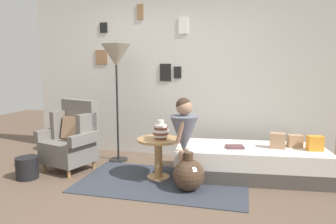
% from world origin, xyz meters
% --- Properties ---
extents(ground_plane, '(12.00, 12.00, 0.00)m').
position_xyz_m(ground_plane, '(0.00, 0.00, 0.00)').
color(ground_plane, brown).
extents(gallery_wall, '(4.80, 0.12, 2.60)m').
position_xyz_m(gallery_wall, '(-0.00, 1.95, 1.30)').
color(gallery_wall, beige).
rests_on(gallery_wall, ground).
extents(rug, '(2.07, 1.20, 0.01)m').
position_xyz_m(rug, '(0.16, 0.66, 0.01)').
color(rug, '#333842').
rests_on(rug, ground).
extents(armchair, '(0.87, 0.75, 0.97)m').
position_xyz_m(armchair, '(-1.22, 0.88, 0.44)').
color(armchair, '#9E7042').
rests_on(armchair, ground).
extents(daybed, '(1.97, 0.97, 0.40)m').
position_xyz_m(daybed, '(1.21, 1.14, 0.20)').
color(daybed, '#4C4742').
rests_on(daybed, ground).
extents(pillow_head, '(0.20, 0.15, 0.18)m').
position_xyz_m(pillow_head, '(1.98, 1.17, 0.49)').
color(pillow_head, orange).
rests_on(pillow_head, daybed).
extents(pillow_mid, '(0.20, 0.15, 0.16)m').
position_xyz_m(pillow_mid, '(1.76, 1.29, 0.48)').
color(pillow_mid, tan).
rests_on(pillow_mid, daybed).
extents(pillow_back, '(0.19, 0.13, 0.20)m').
position_xyz_m(pillow_back, '(1.54, 1.17, 0.50)').
color(pillow_back, tan).
rests_on(pillow_back, daybed).
extents(side_table, '(0.54, 0.54, 0.52)m').
position_xyz_m(side_table, '(0.06, 0.81, 0.37)').
color(side_table, tan).
rests_on(side_table, ground).
extents(vase_striped, '(0.20, 0.20, 0.25)m').
position_xyz_m(vase_striped, '(0.09, 0.80, 0.62)').
color(vase_striped, brown).
rests_on(vase_striped, side_table).
extents(floor_lamp, '(0.42, 0.42, 1.76)m').
position_xyz_m(floor_lamp, '(-0.75, 1.41, 1.54)').
color(floor_lamp, black).
rests_on(floor_lamp, ground).
extents(person_child, '(0.34, 0.34, 1.08)m').
position_xyz_m(person_child, '(0.44, 0.58, 0.69)').
color(person_child, '#A37A60').
rests_on(person_child, ground).
extents(book_on_daybed, '(0.25, 0.20, 0.03)m').
position_xyz_m(book_on_daybed, '(1.01, 1.05, 0.42)').
color(book_on_daybed, brown).
rests_on(book_on_daybed, daybed).
extents(demijohn_near, '(0.37, 0.37, 0.46)m').
position_xyz_m(demijohn_near, '(0.51, 0.50, 0.19)').
color(demijohn_near, '#473323').
rests_on(demijohn_near, ground).
extents(magazine_basket, '(0.28, 0.28, 0.28)m').
position_xyz_m(magazine_basket, '(-1.58, 0.38, 0.14)').
color(magazine_basket, black).
rests_on(magazine_basket, ground).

